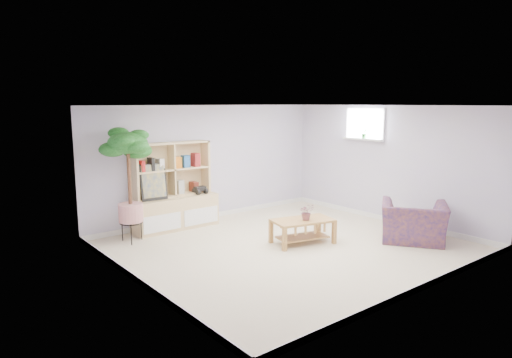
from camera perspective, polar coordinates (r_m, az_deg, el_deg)
floor at (r=7.98m, az=4.11°, el=-8.36°), size 5.50×5.00×0.01m
ceiling at (r=7.60m, az=4.32°, el=9.13°), size 5.50×5.00×0.01m
walls at (r=7.70m, az=4.21°, el=0.17°), size 5.51×5.01×2.40m
baseboard at (r=7.97m, az=4.11°, el=-8.02°), size 5.50×5.00×0.10m
window at (r=10.03m, az=13.49°, el=6.70°), size 0.10×0.98×0.68m
window_sill at (r=10.01m, az=13.21°, el=4.86°), size 0.14×1.00×0.04m
storage_unit at (r=9.01m, az=-10.13°, el=-0.87°), size 1.69×0.57×1.69m
poster at (r=8.75m, az=-12.70°, el=-0.36°), size 0.51×0.16×0.69m
toy_truck at (r=9.24m, az=-7.01°, el=-1.32°), size 0.33×0.23×0.17m
coffee_table at (r=8.10m, az=5.83°, el=-6.53°), size 1.16×0.81×0.43m
table_plant at (r=7.98m, az=6.33°, el=-4.11°), size 0.33×0.31×0.29m
floor_tree at (r=8.25m, az=-15.52°, el=-0.81°), size 0.80×0.80×2.04m
armchair at (r=8.56m, az=19.09°, el=-4.81°), size 1.41×1.45×0.81m
sill_plant at (r=9.98m, az=13.39°, el=5.60°), size 0.14×0.12×0.22m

